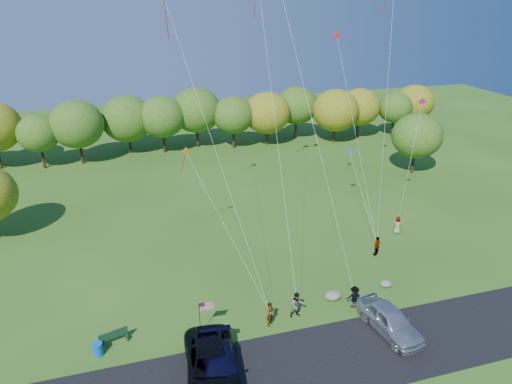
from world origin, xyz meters
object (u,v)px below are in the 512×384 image
at_px(flyer_a, 270,314).
at_px(flyer_e, 398,225).
at_px(minivan_dark, 211,365).
at_px(park_bench, 114,336).
at_px(minivan_silver, 390,321).
at_px(flyer_c, 354,297).
at_px(trash_barrel, 98,349).
at_px(flyer_d, 377,246).
at_px(flyer_b, 297,305).
at_px(minivan_navy, 221,369).

bearing_deg(flyer_a, flyer_e, -14.86).
height_order(minivan_dark, park_bench, minivan_dark).
distance_m(minivan_dark, minivan_silver, 12.00).
xyz_separation_m(flyer_c, trash_barrel, (-17.32, 0.14, -0.41)).
height_order(minivan_dark, flyer_a, minivan_dark).
distance_m(flyer_d, trash_barrel, 23.16).
bearing_deg(flyer_c, park_bench, 13.61).
bearing_deg(minivan_dark, flyer_a, 41.41).
xyz_separation_m(flyer_b, flyer_c, (4.25, -0.18, -0.10)).
bearing_deg(trash_barrel, park_bench, 41.39).
height_order(minivan_navy, park_bench, minivan_navy).
bearing_deg(trash_barrel, flyer_b, 0.14).
relative_size(minivan_navy, flyer_b, 2.91).
relative_size(minivan_dark, flyer_a, 3.52).
height_order(flyer_a, trash_barrel, flyer_a).
relative_size(minivan_dark, flyer_b, 3.29).
distance_m(minivan_silver, flyer_c, 3.19).
xyz_separation_m(minivan_navy, trash_barrel, (-6.85, 4.07, -0.42)).
bearing_deg(flyer_d, park_bench, -23.68).
xyz_separation_m(minivan_navy, flyer_a, (4.19, 3.77, 0.03)).
height_order(minivan_dark, minivan_navy, minivan_dark).
xyz_separation_m(minivan_dark, minivan_silver, (11.99, 0.53, 0.00)).
xyz_separation_m(flyer_a, flyer_d, (11.41, 5.98, -0.02)).
distance_m(minivan_dark, park_bench, 7.08).
relative_size(flyer_b, park_bench, 1.06).
height_order(flyer_a, park_bench, flyer_a).
xyz_separation_m(minivan_navy, flyer_c, (10.47, 3.92, -0.02)).
relative_size(minivan_silver, flyer_c, 3.01).
bearing_deg(minivan_dark, flyer_c, 23.42).
xyz_separation_m(minivan_dark, minivan_navy, (0.48, -0.39, -0.07)).
relative_size(flyer_a, flyer_c, 1.05).
bearing_deg(flyer_e, flyer_b, 60.14).
bearing_deg(minivan_navy, trash_barrel, 154.50).
distance_m(minivan_navy, minivan_silver, 11.55).
xyz_separation_m(minivan_silver, flyer_a, (-7.32, 2.85, -0.04)).
bearing_deg(flyer_c, flyer_a, 18.44).
bearing_deg(minivan_dark, flyer_b, 34.52).
distance_m(minivan_silver, flyer_a, 7.85).
bearing_deg(minivan_navy, flyer_a, 47.14).
height_order(flyer_b, flyer_c, flyer_b).
distance_m(minivan_silver, park_bench, 17.88).
xyz_separation_m(flyer_e, trash_barrel, (-26.22, -8.53, -0.40)).
relative_size(minivan_dark, minivan_silver, 1.23).
xyz_separation_m(flyer_a, flyer_e, (15.18, 8.83, -0.04)).
xyz_separation_m(minivan_navy, minivan_silver, (11.51, 0.91, 0.07)).
distance_m(flyer_a, flyer_b, 2.06).
distance_m(minivan_dark, trash_barrel, 7.38).
height_order(minivan_dark, flyer_c, minivan_dark).
distance_m(minivan_dark, minivan_navy, 0.62).
relative_size(minivan_silver, flyer_d, 2.92).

